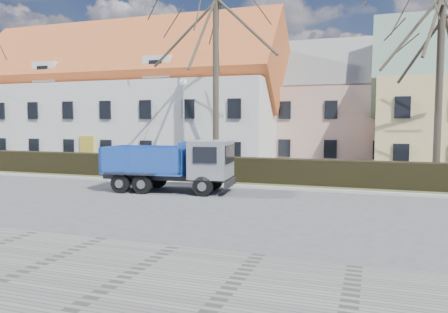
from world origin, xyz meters
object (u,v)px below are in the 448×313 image
at_px(streetlight, 183,128).
at_px(cart_frame, 153,177).
at_px(parked_car_a, 202,159).
at_px(dump_truck, 164,165).

relative_size(streetlight, cart_frame, 9.37).
height_order(cart_frame, parked_car_a, parked_car_a).
relative_size(cart_frame, parked_car_a, 0.15).
bearing_deg(streetlight, parked_car_a, 98.11).
xyz_separation_m(dump_truck, streetlight, (-1.17, 4.75, 1.65)).
distance_m(cart_frame, parked_car_a, 6.41).
bearing_deg(dump_truck, cart_frame, 121.77).
xyz_separation_m(dump_truck, parked_car_a, (-1.78, 9.02, -0.53)).
distance_m(dump_truck, cart_frame, 3.47).
bearing_deg(parked_car_a, streetlight, -177.30).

